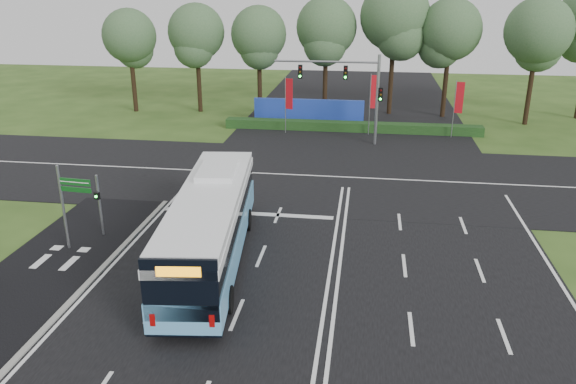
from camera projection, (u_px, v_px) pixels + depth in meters
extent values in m
plane|color=#2E4B19|center=(331.00, 261.00, 25.82)|extent=(120.00, 120.00, 0.00)
cube|color=black|center=(331.00, 261.00, 25.81)|extent=(20.00, 120.00, 0.04)
cube|color=black|center=(344.00, 177.00, 36.94)|extent=(120.00, 14.00, 0.05)
cube|color=black|center=(43.00, 273.00, 24.69)|extent=(5.00, 18.00, 0.06)
cube|color=gray|center=(94.00, 277.00, 24.36)|extent=(0.25, 18.00, 0.12)
cube|color=#62AFE5|center=(211.00, 240.00, 25.32)|extent=(4.17, 13.21, 1.19)
cube|color=black|center=(212.00, 250.00, 25.51)|extent=(4.14, 13.14, 0.32)
cube|color=black|center=(210.00, 218.00, 24.94)|extent=(4.04, 13.00, 1.03)
cube|color=white|center=(210.00, 204.00, 24.72)|extent=(4.17, 13.21, 0.38)
cube|color=white|center=(209.00, 196.00, 24.58)|extent=(4.06, 12.69, 0.38)
cube|color=white|center=(218.00, 170.00, 27.00)|extent=(2.09, 3.42, 0.27)
cube|color=black|center=(180.00, 291.00, 18.90)|extent=(2.62, 0.42, 2.38)
cube|color=orange|center=(178.00, 271.00, 18.60)|extent=(1.51, 0.23, 0.38)
cylinder|color=black|center=(199.00, 219.00, 29.01)|extent=(0.43, 1.15, 1.13)
cylinder|color=black|center=(248.00, 220.00, 28.94)|extent=(0.43, 1.15, 1.13)
cylinder|color=black|center=(163.00, 299.00, 21.71)|extent=(0.43, 1.15, 1.13)
cylinder|color=black|center=(228.00, 300.00, 21.64)|extent=(0.43, 1.15, 1.13)
cylinder|color=gray|center=(100.00, 206.00, 27.95)|extent=(0.13, 0.13, 3.23)
cube|color=black|center=(97.00, 196.00, 27.57)|extent=(0.30, 0.25, 0.37)
sphere|color=#19F233|center=(96.00, 197.00, 27.48)|extent=(0.13, 0.13, 0.13)
cylinder|color=gray|center=(63.00, 208.00, 26.31)|extent=(0.13, 0.13, 4.23)
cube|color=#0E4E17|center=(75.00, 182.00, 25.66)|extent=(1.58, 0.20, 0.32)
cube|color=#0E4E17|center=(76.00, 190.00, 25.79)|extent=(1.58, 0.20, 0.23)
cube|color=white|center=(74.00, 182.00, 25.63)|extent=(1.48, 0.14, 0.04)
cylinder|color=gray|center=(285.00, 106.00, 47.11)|extent=(0.07, 0.07, 4.77)
cube|color=#B70F19|center=(289.00, 94.00, 46.61)|extent=(0.61, 0.25, 2.54)
cylinder|color=gray|center=(370.00, 105.00, 46.52)|extent=(0.08, 0.08, 5.12)
cube|color=#B70F19|center=(375.00, 92.00, 46.15)|extent=(0.68, 0.14, 2.73)
cylinder|color=gray|center=(454.00, 110.00, 45.69)|extent=(0.07, 0.07, 4.73)
cube|color=#B70F19|center=(460.00, 98.00, 45.25)|extent=(0.63, 0.14, 2.52)
cylinder|color=gray|center=(377.00, 101.00, 43.35)|extent=(0.24, 0.24, 7.00)
cylinder|color=gray|center=(326.00, 62.00, 42.87)|extent=(8.00, 0.16, 0.16)
cube|color=black|center=(346.00, 73.00, 42.95)|extent=(0.32, 0.28, 1.05)
cube|color=black|center=(300.00, 72.00, 43.41)|extent=(0.32, 0.28, 1.05)
cube|color=black|center=(381.00, 94.00, 43.14)|extent=(0.32, 0.28, 1.05)
cube|color=black|center=(351.00, 127.00, 48.41)|extent=(22.00, 1.20, 0.80)
cube|color=#203EB1|center=(309.00, 111.00, 51.01)|extent=(10.00, 0.30, 2.20)
cylinder|color=black|center=(133.00, 76.00, 54.99)|extent=(0.44, 0.44, 6.96)
sphere|color=#395D36|center=(129.00, 36.00, 53.64)|extent=(5.13, 5.13, 5.13)
cylinder|color=black|center=(199.00, 75.00, 54.85)|extent=(0.44, 0.44, 7.29)
sphere|color=#395D36|center=(196.00, 32.00, 53.44)|extent=(5.37, 5.37, 5.37)
cylinder|color=black|center=(260.00, 76.00, 54.35)|extent=(0.44, 0.44, 7.16)
sphere|color=#395D36|center=(259.00, 34.00, 52.97)|extent=(5.27, 5.27, 5.27)
cylinder|color=black|center=(325.00, 73.00, 54.22)|extent=(0.44, 0.44, 7.74)
sphere|color=#395D36|center=(326.00, 27.00, 52.73)|extent=(5.71, 5.71, 5.71)
cylinder|color=black|center=(392.00, 69.00, 53.55)|extent=(0.44, 0.44, 8.73)
sphere|color=#395D36|center=(395.00, 16.00, 51.87)|extent=(6.43, 6.43, 6.43)
cylinder|color=black|center=(446.00, 77.00, 52.43)|extent=(0.44, 0.44, 7.67)
sphere|color=#395D36|center=(451.00, 30.00, 50.95)|extent=(5.65, 5.65, 5.65)
cylinder|color=black|center=(531.00, 81.00, 49.61)|extent=(0.44, 0.44, 7.80)
sphere|color=#395D36|center=(539.00, 31.00, 48.11)|extent=(5.74, 5.74, 5.74)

